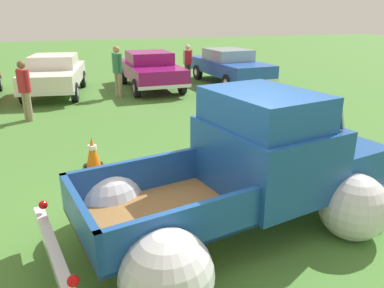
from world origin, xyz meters
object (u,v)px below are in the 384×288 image
object	(u,v)px
show_car_3	(229,65)
spectator_0	(188,61)
spectator_1	(117,68)
lane_cone_0	(93,153)
show_car_2	(150,69)
vintage_pickup_truck	(250,176)
show_car_1	(55,73)
spectator_2	(24,87)

from	to	relation	value
show_car_3	spectator_0	xyz separation A→B (m)	(-1.54, 0.94, 0.12)
spectator_1	lane_cone_0	size ratio (longest dim) A/B	2.85
show_car_2	show_car_3	distance (m)	3.42
show_car_2	spectator_0	size ratio (longest dim) A/B	2.78
spectator_0	vintage_pickup_truck	bearing A→B (deg)	-41.54
vintage_pickup_truck	show_car_1	distance (m)	10.70
spectator_0	lane_cone_0	xyz separation A→B (m)	(-4.87, -8.38, -0.59)
vintage_pickup_truck	show_car_2	bearing A→B (deg)	73.79
show_car_3	spectator_0	bearing A→B (deg)	-124.19
show_car_2	lane_cone_0	distance (m)	8.08
show_car_2	spectator_1	world-z (taller)	spectator_1
vintage_pickup_truck	lane_cone_0	size ratio (longest dim) A/B	7.74
show_car_2	spectator_2	world-z (taller)	spectator_2
show_car_1	vintage_pickup_truck	bearing A→B (deg)	22.87
vintage_pickup_truck	spectator_1	distance (m)	9.19
spectator_1	lane_cone_0	world-z (taller)	spectator_1
show_car_2	lane_cone_0	bearing A→B (deg)	-21.25
vintage_pickup_truck	show_car_2	distance (m)	10.42
show_car_3	spectator_2	distance (m)	8.48
spectator_0	spectator_2	distance (m)	7.59
spectator_0	spectator_2	world-z (taller)	spectator_2
spectator_2	show_car_3	bearing A→B (deg)	-8.50
show_car_3	lane_cone_0	distance (m)	9.82
spectator_0	lane_cone_0	world-z (taller)	spectator_0
show_car_1	lane_cone_0	xyz separation A→B (m)	(0.58, -7.55, -0.47)
spectator_0	spectator_1	world-z (taller)	spectator_1
vintage_pickup_truck	spectator_0	distance (m)	11.63
show_car_1	spectator_1	distance (m)	2.46
spectator_1	lane_cone_0	distance (m)	6.53
lane_cone_0	spectator_0	bearing A→B (deg)	59.83
spectator_1	spectator_2	distance (m)	3.67
spectator_0	spectator_1	distance (m)	3.93
vintage_pickup_truck	spectator_2	size ratio (longest dim) A/B	2.93
show_car_3	spectator_2	bearing A→B (deg)	-69.30
show_car_3	lane_cone_0	xyz separation A→B (m)	(-6.41, -7.43, -0.47)
vintage_pickup_truck	spectator_2	xyz separation A→B (m)	(-3.25, 6.93, 0.19)
vintage_pickup_truck	spectator_0	size ratio (longest dim) A/B	3.06
vintage_pickup_truck	show_car_3	xyz separation A→B (m)	(4.53, 10.30, 0.03)
show_car_2	lane_cone_0	size ratio (longest dim) A/B	7.04
vintage_pickup_truck	show_car_2	xyz separation A→B (m)	(1.11, 10.36, 0.03)
show_car_1	spectator_1	size ratio (longest dim) A/B	2.51
lane_cone_0	spectator_2	bearing A→B (deg)	108.70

